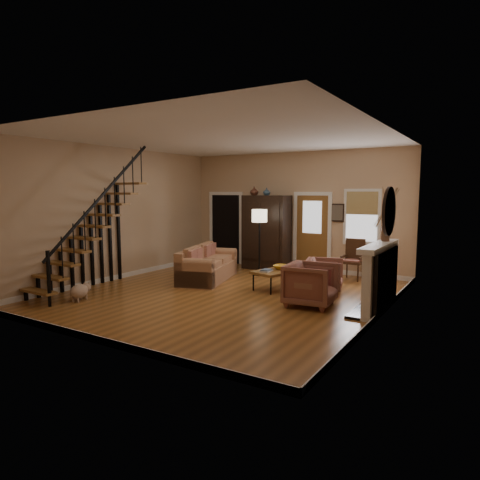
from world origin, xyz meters
The scene contains 15 objects.
room centered at (-0.41, 1.76, 1.51)m, with size 7.00×7.33×3.30m.
staircase centered at (-2.78, -1.30, 1.60)m, with size 0.94×2.80×3.20m, color brown, non-canonical shape.
fireplace centered at (3.13, 0.50, 0.74)m, with size 0.33×1.95×2.30m.
armoire centered at (-0.70, 3.15, 1.05)m, with size 1.30×0.60×2.10m, color black, non-canonical shape.
vase_a centered at (-1.05, 3.05, 2.22)m, with size 0.24×0.24×0.25m, color #4C2619.
vase_b centered at (-0.65, 3.05, 2.21)m, with size 0.20×0.20×0.21m, color #334C60.
sofa centered at (-1.23, 1.04, 0.40)m, with size 0.92×2.12×0.79m, color #A9734D, non-canonical shape.
coffee_table centered at (0.70, 1.03, 0.22)m, with size 0.67×1.14×0.44m, color brown, non-canonical shape.
bowl centered at (0.75, 1.18, 0.49)m, with size 0.39×0.39×0.10m, color orange.
books centered at (0.58, 0.73, 0.47)m, with size 0.21×0.29×0.05m, color beige, non-canonical shape.
armchair_left centered at (1.90, 0.09, 0.42)m, with size 0.89×0.92×0.84m, color maroon.
armchair_right centered at (1.68, 1.40, 0.37)m, with size 0.78×0.80×0.73m, color maroon.
floor_lamp centered at (-0.44, 2.26, 0.87)m, with size 0.40×0.40×1.74m, color black, non-canonical shape.
side_chair centered at (1.85, 2.95, 0.51)m, with size 0.54×0.54×1.02m, color #3D2413, non-canonical shape.
dog centered at (-2.25, -2.01, 0.18)m, with size 0.29×0.49×0.35m, color tan, non-canonical shape.
Camera 1 is at (4.96, -7.54, 2.21)m, focal length 32.00 mm.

